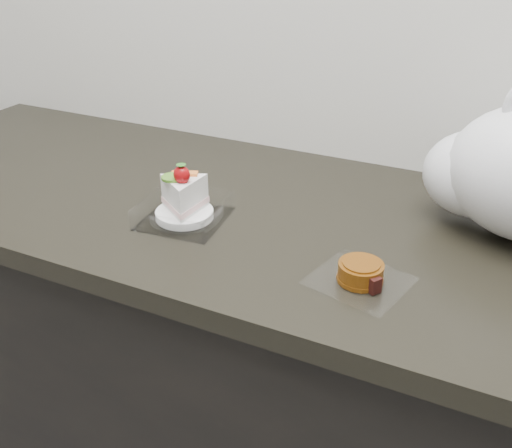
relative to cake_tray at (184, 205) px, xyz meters
The scene contains 3 objects.
counter 0.52m from the cake_tray, 28.12° to the left, with size 2.04×0.64×0.90m.
cake_tray is the anchor object (origin of this frame).
mooncake_wrap 0.35m from the cake_tray, ahead, with size 0.17×0.16×0.03m.
Camera 1 is at (0.33, 0.81, 1.40)m, focal length 40.00 mm.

